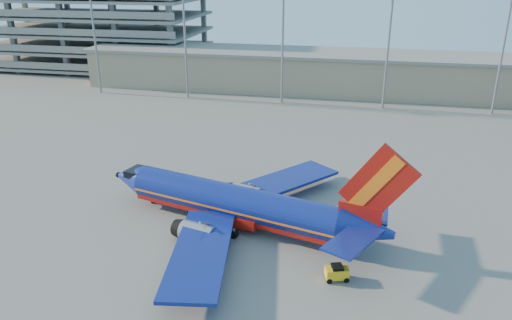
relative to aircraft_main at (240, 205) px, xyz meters
The scene contains 6 objects.
ground 6.24m from the aircraft_main, 78.83° to the left, with size 220.00×220.00×0.00m, color slate.
terminal_building 64.59m from the aircraft_main, 80.09° to the left, with size 122.00×16.00×8.50m.
parking_garage 100.68m from the aircraft_main, 127.40° to the left, with size 62.00×32.00×21.40m.
light_mast_row 54.09m from the aircraft_main, 83.25° to the left, with size 101.60×1.60×28.65m.
aircraft_main is the anchor object (origin of this frame).
baggage_tug 13.38m from the aircraft_main, 36.24° to the right, with size 2.32×1.80×1.47m.
Camera 1 is at (10.32, -51.60, 26.27)m, focal length 35.00 mm.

